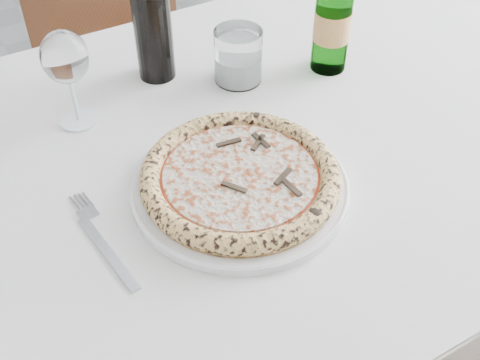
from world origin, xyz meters
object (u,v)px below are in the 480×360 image
at_px(dining_table, 212,188).
at_px(tumbler, 238,59).
at_px(plate, 240,185).
at_px(wine_glass, 65,59).
at_px(beer_bottle, 333,17).
at_px(pizza, 240,177).
at_px(chair_far, 107,44).
at_px(wine_bottle, 152,17).

height_order(dining_table, tumbler, tumbler).
bearing_deg(plate, wine_glass, 119.47).
bearing_deg(beer_bottle, tumbler, 164.50).
relative_size(pizza, wine_glass, 1.74).
height_order(pizza, beer_bottle, beer_bottle).
bearing_deg(dining_table, beer_bottle, 20.19).
height_order(dining_table, chair_far, chair_far).
bearing_deg(wine_glass, beer_bottle, -8.10).
xyz_separation_m(wine_glass, beer_bottle, (0.47, -0.07, -0.02)).
bearing_deg(wine_glass, dining_table, -48.71).
xyz_separation_m(pizza, tumbler, (0.14, 0.26, 0.02)).
bearing_deg(pizza, tumbler, 61.62).
bearing_deg(wine_glass, chair_far, 68.88).
bearing_deg(chair_far, pizza, -94.65).
relative_size(dining_table, plate, 4.78).
bearing_deg(wine_bottle, pizza, -92.58).
xyz_separation_m(dining_table, plate, (0.00, -0.10, 0.09)).
relative_size(pizza, tumbler, 3.02).
distance_m(tumbler, wine_bottle, 0.17).
height_order(dining_table, wine_bottle, wine_bottle).
xyz_separation_m(dining_table, wine_bottle, (0.02, 0.25, 0.20)).
height_order(dining_table, plate, plate).
bearing_deg(wine_bottle, beer_bottle, -24.26).
height_order(dining_table, wine_glass, wine_glass).
relative_size(beer_bottle, wine_bottle, 0.93).
bearing_deg(chair_far, dining_table, -95.24).
xyz_separation_m(pizza, wine_glass, (-0.16, 0.28, 0.10)).
xyz_separation_m(chair_far, beer_bottle, (0.24, -0.66, 0.33)).
height_order(dining_table, beer_bottle, beer_bottle).
distance_m(wine_glass, beer_bottle, 0.47).
xyz_separation_m(wine_glass, wine_bottle, (0.17, 0.07, -0.00)).
height_order(tumbler, beer_bottle, beer_bottle).
height_order(chair_far, tumbler, chair_far).
relative_size(dining_table, wine_bottle, 5.64).
height_order(pizza, tumbler, tumbler).
bearing_deg(beer_bottle, wine_glass, 171.90).
bearing_deg(tumbler, chair_far, 96.48).
bearing_deg(tumbler, pizza, -118.38).
relative_size(chair_far, pizza, 3.13).
bearing_deg(wine_bottle, tumbler, -34.39).
xyz_separation_m(tumbler, beer_bottle, (0.17, -0.05, 0.06)).
distance_m(chair_far, beer_bottle, 0.78).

